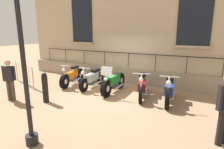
{
  "coord_description": "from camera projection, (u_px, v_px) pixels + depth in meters",
  "views": [
    {
      "loc": [
        6.44,
        3.57,
        2.56
      ],
      "look_at": [
        -0.19,
        0.0,
        0.8
      ],
      "focal_mm": 29.44,
      "sensor_mm": 36.0,
      "label": 1
    }
  ],
  "objects": [
    {
      "name": "ground_plane",
      "position": [
        110.0,
        94.0,
        7.75
      ],
      "size": [
        60.0,
        60.0,
        0.0
      ],
      "primitive_type": "plane",
      "color": "#9E7A5B"
    },
    {
      "name": "building_facade",
      "position": [
        133.0,
        0.0,
        8.81
      ],
      "size": [
        0.82,
        12.93,
        8.31
      ],
      "color": "tan",
      "rests_on": "ground_plane"
    },
    {
      "name": "motorcycle_orange",
      "position": [
        72.0,
        76.0,
        9.07
      ],
      "size": [
        2.15,
        0.69,
        1.07
      ],
      "color": "black",
      "rests_on": "ground_plane"
    },
    {
      "name": "motorcycle_silver",
      "position": [
        92.0,
        79.0,
        8.54
      ],
      "size": [
        2.03,
        0.57,
        1.05
      ],
      "color": "black",
      "rests_on": "ground_plane"
    },
    {
      "name": "motorcycle_green",
      "position": [
        114.0,
        82.0,
        7.89
      ],
      "size": [
        2.11,
        0.59,
        1.23
      ],
      "color": "black",
      "rests_on": "ground_plane"
    },
    {
      "name": "motorcycle_maroon",
      "position": [
        142.0,
        87.0,
        7.36
      ],
      "size": [
        2.07,
        0.84,
        1.1
      ],
      "color": "black",
      "rests_on": "ground_plane"
    },
    {
      "name": "motorcycle_blue",
      "position": [
        169.0,
        91.0,
        6.76
      ],
      "size": [
        2.01,
        0.64,
        1.12
      ],
      "color": "black",
      "rests_on": "ground_plane"
    },
    {
      "name": "lamppost",
      "position": [
        19.0,
        21.0,
        3.66
      ],
      "size": [
        0.36,
        0.36,
        4.63
      ],
      "color": "black",
      "rests_on": "ground_plane"
    },
    {
      "name": "crowd_barrier",
      "position": [
        24.0,
        74.0,
        8.93
      ],
      "size": [
        0.71,
        2.13,
        1.05
      ],
      "color": "#B7B7BF",
      "rests_on": "ground_plane"
    },
    {
      "name": "bollard",
      "position": [
        45.0,
        88.0,
        6.72
      ],
      "size": [
        0.21,
        0.21,
        1.12
      ],
      "color": "black",
      "rests_on": "ground_plane"
    },
    {
      "name": "pedestrian_standing",
      "position": [
        9.0,
        78.0,
        6.82
      ],
      "size": [
        0.34,
        0.5,
        1.57
      ],
      "color": "#47382D",
      "rests_on": "ground_plane"
    }
  ]
}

